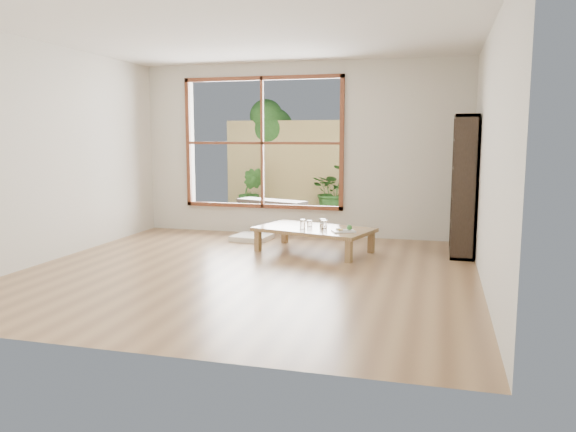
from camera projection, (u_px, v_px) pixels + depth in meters
The scene contains 15 objects.
ground at pixel (248, 271), 6.32m from camera, with size 5.00×5.00×0.00m, color #A07A50.
low_table at pixel (314, 231), 7.32m from camera, with size 1.64×1.20×0.32m.
floor_cushion at pixel (252, 237), 8.20m from camera, with size 0.51×0.51×0.07m, color white.
bookshelf at pixel (464, 186), 7.06m from camera, with size 0.28×0.80×1.77m, color #2E2219.
glass_tall at pixel (303, 224), 7.20m from camera, with size 0.07×0.07×0.13m, color silver.
glass_mid at pixel (324, 224), 7.25m from camera, with size 0.07×0.07×0.11m, color silver.
glass_short at pixel (322, 222), 7.45m from camera, with size 0.07×0.07×0.10m, color silver.
glass_small at pixel (310, 224), 7.40m from camera, with size 0.07×0.07×0.08m, color silver.
food_tray at pixel (345, 230), 7.00m from camera, with size 0.33×0.29×0.09m.
deck at pixel (283, 222), 9.87m from camera, with size 2.80×2.00×0.05m, color #3D332C.
garden_bench at pixel (272, 203), 9.63m from camera, with size 1.30×0.74×0.40m.
bamboo_fence at pixel (297, 168), 10.70m from camera, with size 2.80×0.06×1.80m, color tan.
shrub_right at pixel (335, 191), 10.33m from camera, with size 0.87×0.76×0.97m, color #2D6023.
shrub_left at pixel (251, 192), 10.51m from camera, with size 0.49×0.40×0.90m, color #2D6023.
garden_tree at pixel (267, 130), 11.06m from camera, with size 1.04×0.85×2.22m.
Camera 1 is at (2.05, -5.84, 1.50)m, focal length 35.00 mm.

